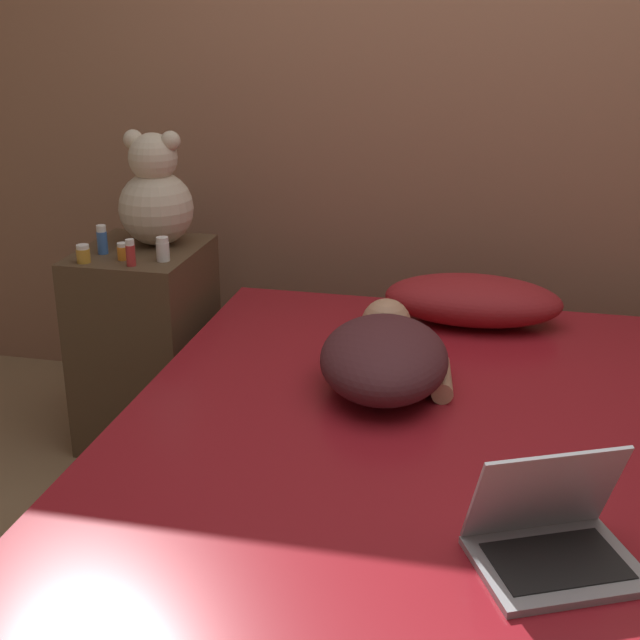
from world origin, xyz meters
name	(u,v)px	position (x,y,z in m)	size (l,w,h in m)	color
ground_plane	(443,598)	(0.00, 0.00, 0.00)	(12.00, 12.00, 0.00)	#937551
wall_back	(496,65)	(0.00, 1.29, 1.30)	(8.00, 0.06, 2.60)	#996B51
bed	(448,520)	(0.00, 0.00, 0.25)	(1.77, 2.01, 0.50)	#4C331E
nightstand	(147,344)	(-1.15, 0.72, 0.35)	(0.40, 0.48, 0.71)	brown
pillow	(473,300)	(-0.01, 0.80, 0.58)	(0.59, 0.31, 0.16)	maroon
person_lying	(385,355)	(-0.21, 0.25, 0.60)	(0.42, 0.66, 0.19)	#4C2328
laptop	(552,537)	(0.23, -0.49, 0.56)	(0.38, 0.35, 0.24)	#9E9EA3
teddy_bear	(155,196)	(-1.11, 0.80, 0.88)	(0.26, 0.26, 0.40)	beige
bottle_amber	(83,254)	(-1.26, 0.54, 0.74)	(0.05, 0.05, 0.06)	gold
bottle_orange	(123,251)	(-1.15, 0.60, 0.74)	(0.04, 0.04, 0.06)	orange
bottle_white	(163,249)	(-1.01, 0.61, 0.75)	(0.04, 0.04, 0.08)	white
bottle_red	(131,253)	(-1.10, 0.54, 0.75)	(0.03, 0.03, 0.09)	#B72D2D
bottle_blue	(102,240)	(-1.25, 0.65, 0.76)	(0.03, 0.03, 0.10)	#3866B2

